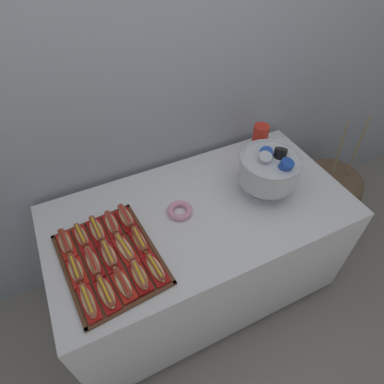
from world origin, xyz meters
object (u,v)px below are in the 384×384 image
Objects in this scene: hot_dog_9 at (140,241)px; punch_bowl at (269,169)px; cup_stack at (260,140)px; hot_dog_5 at (76,270)px; hot_dog_14 at (126,218)px; hot_dog_1 at (106,293)px; hot_dog_2 at (123,284)px; hot_dog_3 at (140,276)px; donut at (180,210)px; buffet_table at (200,250)px; hot_dog_13 at (112,224)px; hot_dog_10 at (66,243)px; hot_dog_11 at (82,237)px; hot_dog_8 at (125,249)px; hot_dog_0 at (89,302)px; hot_dog_12 at (97,231)px; hot_dog_7 at (109,255)px; serving_tray at (110,259)px; floor_vase at (324,199)px; hot_dog_4 at (156,269)px; hot_dog_6 at (93,263)px.

punch_bowl reaches higher than hot_dog_9.
hot_dog_5 is at bearing -162.65° from cup_stack.
hot_dog_5 is at bearing -146.19° from hot_dog_14.
hot_dog_2 reaches higher than hot_dog_1.
hot_dog_3 is 0.42m from donut.
buffet_table is 0.60m from hot_dog_13.
hot_dog_9 is (-0.36, -0.08, 0.40)m from buffet_table.
hot_dog_10 is 0.08m from hot_dog_11.
hot_dog_1 reaches higher than buffet_table.
hot_dog_2 is at bearing -109.44° from hot_dog_8.
hot_dog_0 is 1.02× the size of hot_dog_10.
hot_dog_5 is at bearing 119.45° from hot_dog_1.
hot_dog_3 reaches higher than hot_dog_12.
hot_dog_12 is 0.42m from donut.
buffet_table is 0.65m from hot_dog_7.
hot_dog_8 is 1.03m from cup_stack.
hot_dog_8 is 1.14× the size of hot_dog_13.
serving_tray is 3.50× the size of hot_dog_14.
cup_stack is (1.04, 0.36, 0.10)m from serving_tray.
hot_dog_14 is at bearing -179.36° from floor_vase.
hot_dog_1 is 0.34m from hot_dog_10.
cup_stack is at bearing 24.55° from hot_dog_0.
floor_vase is 1.88m from hot_dog_5.
cup_stack is (0.95, 0.52, 0.06)m from hot_dog_3.
hot_dog_2 is at bearing -175.00° from hot_dog_4.
donut is (-0.11, 0.03, 0.38)m from buffet_table.
hot_dog_9 reaches higher than hot_dog_1.
hot_dog_7 is 0.54× the size of punch_bowl.
hot_dog_5 is (-0.15, -0.01, 0.03)m from serving_tray.
floor_vase is 5.60× the size of hot_dog_6.
hot_dog_12 is 0.89× the size of cup_stack.
hot_dog_0 is 0.34m from hot_dog_11.
hot_dog_13 is (0.07, 0.01, 0.00)m from hot_dog_12.
hot_dog_6 is at bearing -165.03° from donut.
hot_dog_3 is at bearing -31.25° from hot_dog_5.
hot_dog_5 is at bearing -175.00° from hot_dog_8.
hot_dog_6 is at bearing -109.44° from hot_dog_12.
hot_dog_0 is at bearing -175.00° from hot_dog_3.
hot_dog_14 reaches higher than serving_tray.
hot_dog_3 is 0.78× the size of cup_stack.
cup_stack is (0.96, 0.35, 0.07)m from hot_dog_8.
cup_stack reaches higher than hot_dog_9.
donut is (0.46, 0.29, -0.02)m from hot_dog_1.
hot_dog_12 is (-0.18, 0.32, 0.00)m from hot_dog_4.
floor_vase reaches higher than serving_tray.
buffet_table is at bearing -174.63° from floor_vase.
hot_dog_10 is 0.57m from donut.
punch_bowl is (0.74, 0.06, 0.12)m from hot_dog_9.
hot_dog_6 is 0.89× the size of cup_stack.
buffet_table is 0.63m from serving_tray.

